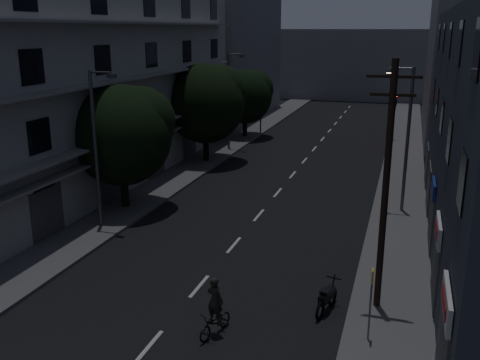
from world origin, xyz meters
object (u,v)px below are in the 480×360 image
Objects in this scene: utility_pole at (386,184)px; cyclist at (215,315)px; motorcycle at (327,299)px; bus_stop_sign at (371,292)px.

cyclist is (-5.13, -3.46, -4.14)m from utility_pole.
utility_pole reaches higher than cyclist.
utility_pole is 7.45m from cyclist.
motorcycle is 4.32m from cyclist.
bus_stop_sign is at bearing -92.96° from utility_pole.
utility_pole is 4.69× the size of motorcycle.
utility_pole is at bearing 87.04° from bus_stop_sign.
bus_stop_sign is 1.18× the size of cyclist.
cyclist reaches higher than motorcycle.
utility_pole is 4.19× the size of cyclist.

